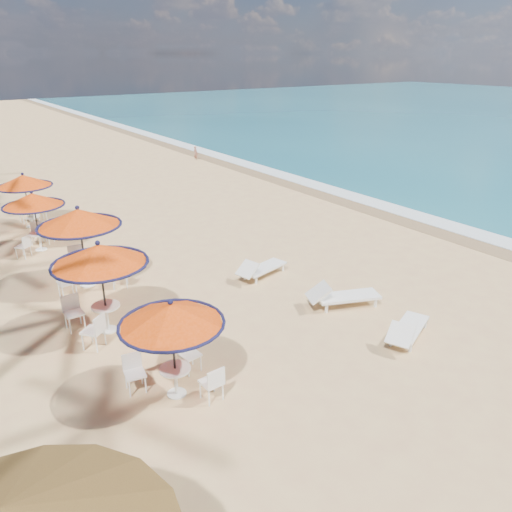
# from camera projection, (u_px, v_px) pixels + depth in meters

# --- Properties ---
(ground) EXTENTS (160.00, 160.00, 0.00)m
(ground) POSITION_uv_depth(u_px,v_px,m) (359.00, 332.00, 12.85)
(ground) COLOR tan
(ground) RESTS_ON ground
(foam_strip) EXTENTS (1.20, 140.00, 0.04)m
(foam_strip) POSITION_uv_depth(u_px,v_px,m) (345.00, 195.00, 25.38)
(foam_strip) COLOR white
(foam_strip) RESTS_ON ground
(wetsand_band) EXTENTS (1.40, 140.00, 0.02)m
(wetsand_band) POSITION_uv_depth(u_px,v_px,m) (332.00, 197.00, 24.90)
(wetsand_band) COLOR olive
(wetsand_band) RESTS_ON ground
(station_0) EXTENTS (2.14, 2.14, 2.24)m
(station_0) POSITION_uv_depth(u_px,v_px,m) (172.00, 325.00, 9.94)
(station_0) COLOR black
(station_0) RESTS_ON ground
(station_1) EXTENTS (2.38, 2.38, 2.48)m
(station_1) POSITION_uv_depth(u_px,v_px,m) (97.00, 264.00, 12.19)
(station_1) COLOR black
(station_1) RESTS_ON ground
(station_2) EXTENTS (2.46, 2.53, 2.56)m
(station_2) POSITION_uv_depth(u_px,v_px,m) (80.00, 228.00, 14.75)
(station_2) COLOR black
(station_2) RESTS_ON ground
(station_3) EXTENTS (2.13, 2.13, 2.22)m
(station_3) POSITION_uv_depth(u_px,v_px,m) (33.00, 207.00, 17.65)
(station_3) COLOR black
(station_3) RESTS_ON ground
(station_4) EXTENTS (2.18, 2.18, 2.27)m
(station_4) POSITION_uv_depth(u_px,v_px,m) (25.00, 187.00, 20.12)
(station_4) COLOR black
(station_4) RESTS_ON ground
(lounger_near) EXTENTS (1.96, 1.27, 0.67)m
(lounger_near) POSITION_uv_depth(u_px,v_px,m) (407.00, 329.00, 12.37)
(lounger_near) COLOR white
(lounger_near) RESTS_ON ground
(lounger_mid) EXTENTS (2.17, 1.38, 0.75)m
(lounger_mid) POSITION_uv_depth(u_px,v_px,m) (341.00, 295.00, 14.02)
(lounger_mid) COLOR white
(lounger_mid) RESTS_ON ground
(lounger_far) EXTENTS (1.97, 1.00, 0.67)m
(lounger_far) POSITION_uv_depth(u_px,v_px,m) (260.00, 268.00, 15.89)
(lounger_far) COLOR white
(lounger_far) RESTS_ON ground
(person) EXTENTS (0.30, 0.39, 0.97)m
(person) POSITION_uv_depth(u_px,v_px,m) (196.00, 153.00, 33.46)
(person) COLOR #945D4B
(person) RESTS_ON ground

